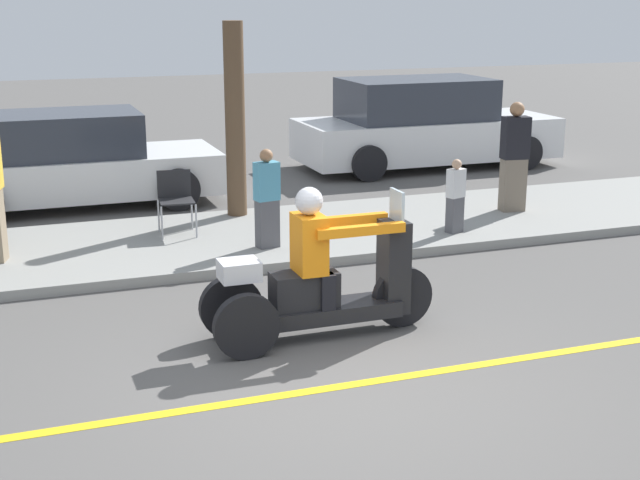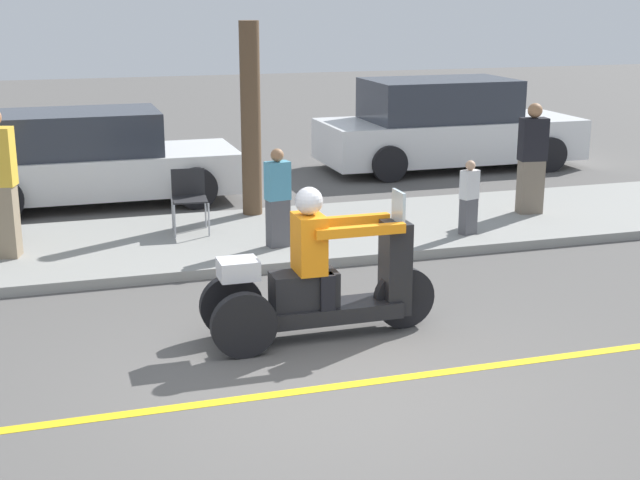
% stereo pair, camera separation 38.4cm
% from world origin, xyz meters
% --- Properties ---
extents(ground_plane, '(60.00, 60.00, 0.00)m').
position_xyz_m(ground_plane, '(0.00, 0.00, 0.00)').
color(ground_plane, '#565451').
extents(lane_stripe, '(24.00, 0.12, 0.01)m').
position_xyz_m(lane_stripe, '(0.26, 0.00, 0.00)').
color(lane_stripe, gold).
rests_on(lane_stripe, ground).
extents(sidewalk_strip, '(28.00, 2.80, 0.12)m').
position_xyz_m(sidewalk_strip, '(0.00, 4.60, 0.06)').
color(sidewalk_strip, gray).
rests_on(sidewalk_strip, ground).
extents(motorcycle_trike, '(2.27, 0.66, 1.47)m').
position_xyz_m(motorcycle_trike, '(0.25, 1.13, 0.53)').
color(motorcycle_trike, black).
rests_on(motorcycle_trike, ground).
extents(spectator_by_tree, '(0.32, 0.23, 1.24)m').
position_xyz_m(spectator_by_tree, '(0.58, 3.91, 0.72)').
color(spectator_by_tree, '#515156').
rests_on(spectator_by_tree, sidewalk_strip).
extents(spectator_far_back, '(0.27, 0.21, 0.98)m').
position_xyz_m(spectator_far_back, '(3.11, 3.75, 0.59)').
color(spectator_far_back, '#515156').
rests_on(spectator_far_back, sidewalk_strip).
extents(spectator_near_curb, '(0.40, 0.27, 1.58)m').
position_xyz_m(spectator_near_curb, '(4.49, 4.56, 0.88)').
color(spectator_near_curb, '#726656').
rests_on(spectator_near_curb, sidewalk_strip).
extents(folding_chair_curbside, '(0.50, 0.50, 0.82)m').
position_xyz_m(folding_chair_curbside, '(-0.35, 4.99, 0.62)').
color(folding_chair_curbside, '#A5A8AD').
rests_on(folding_chair_curbside, sidewalk_strip).
extents(parked_car_lot_far, '(4.33, 1.92, 1.45)m').
position_xyz_m(parked_car_lot_far, '(-1.45, 7.61, 0.68)').
color(parked_car_lot_far, silver).
rests_on(parked_car_lot_far, ground).
extents(parked_car_lot_left, '(4.88, 2.08, 1.66)m').
position_xyz_m(parked_car_lot_left, '(5.09, 8.71, 0.78)').
color(parked_car_lot_left, silver).
rests_on(parked_car_lot_left, ground).
extents(tree_trunk, '(0.28, 0.28, 2.71)m').
position_xyz_m(tree_trunk, '(0.66, 5.70, 1.47)').
color(tree_trunk, brown).
rests_on(tree_trunk, sidewalk_strip).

